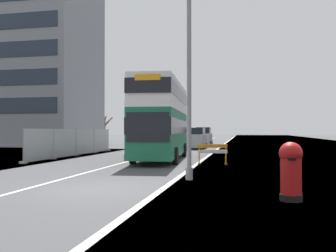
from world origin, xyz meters
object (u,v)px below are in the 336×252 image
Objects in this scene: red_pillar_postbox at (291,169)px; car_oncoming_near at (196,139)px; double_decker_bus at (162,119)px; car_receding_mid at (204,137)px; lamppost_foreground at (189,73)px; roadworks_barrier at (212,152)px.

car_oncoming_near is at bearing 102.71° from red_pillar_postbox.
double_decker_bus reaches higher than car_oncoming_near.
double_decker_bus is 23.31m from car_receding_mid.
double_decker_bus is 6.62× the size of red_pillar_postbox.
car_oncoming_near is (0.45, 14.44, -1.65)m from double_decker_bus.
lamppost_foreground reaches higher than car_oncoming_near.
double_decker_bus reaches higher than roadworks_barrier.
red_pillar_postbox is at bearing -80.04° from car_receding_mid.
lamppost_foreground is at bearing -83.38° from car_oncoming_near.
red_pillar_postbox is (6.62, -12.92, -1.79)m from double_decker_bus.
red_pillar_postbox is at bearing -46.89° from lamppost_foreground.
lamppost_foreground reaches higher than double_decker_bus.
car_receding_mid reaches higher than car_oncoming_near.
car_oncoming_near is (-6.17, 27.36, 0.15)m from red_pillar_postbox.
lamppost_foreground is 32.81m from car_receding_mid.
double_decker_bus is 9.93m from lamppost_foreground.
red_pillar_postbox is at bearing -77.29° from car_oncoming_near.
double_decker_bus reaches higher than car_receding_mid.
red_pillar_postbox is 0.37× the size of car_oncoming_near.
lamppost_foreground is (3.20, -9.27, 1.55)m from double_decker_bus.
car_oncoming_near is at bearing 88.22° from double_decker_bus.
car_oncoming_near is (-2.75, 23.71, -3.20)m from lamppost_foreground.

